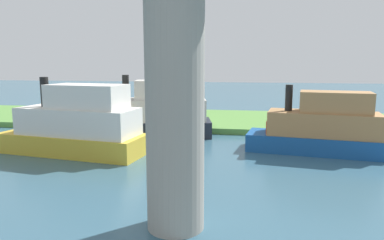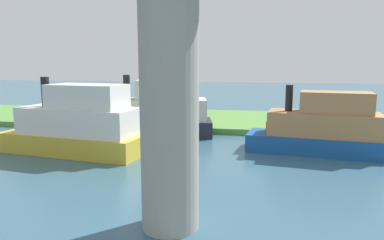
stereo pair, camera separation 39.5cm
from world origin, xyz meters
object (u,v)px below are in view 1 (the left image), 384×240
(bridge_pylon, at_px, (175,87))
(mooring_post, at_px, (205,121))
(skiff_small, at_px, (320,128))
(motorboat_white, at_px, (155,114))
(houseboat_blue, at_px, (76,126))
(person_on_bank, at_px, (192,118))

(bridge_pylon, bearing_deg, mooring_post, -85.90)
(mooring_post, xyz_separation_m, skiff_small, (-8.54, 5.62, 0.68))
(bridge_pylon, relative_size, motorboat_white, 1.01)
(bridge_pylon, distance_m, skiff_small, 14.86)
(bridge_pylon, bearing_deg, motorboat_white, -72.13)
(bridge_pylon, height_order, motorboat_white, bridge_pylon)
(bridge_pylon, distance_m, motorboat_white, 17.10)
(houseboat_blue, xyz_separation_m, motorboat_white, (-3.64, -6.43, -0.01))
(person_on_bank, distance_m, mooring_post, 1.16)
(mooring_post, distance_m, motorboat_white, 4.49)
(houseboat_blue, bearing_deg, skiff_small, -169.58)
(houseboat_blue, bearing_deg, mooring_post, -131.15)
(skiff_small, bearing_deg, bridge_pylon, 59.87)
(skiff_small, bearing_deg, motorboat_white, -15.67)
(bridge_pylon, distance_m, mooring_post, 18.64)
(person_on_bank, bearing_deg, motorboat_white, 41.05)
(mooring_post, height_order, houseboat_blue, houseboat_blue)
(skiff_small, relative_size, motorboat_white, 0.89)
(houseboat_blue, bearing_deg, motorboat_white, -119.56)
(person_on_bank, xyz_separation_m, houseboat_blue, (6.36, 8.80, 0.68))
(bridge_pylon, bearing_deg, houseboat_blue, -47.33)
(person_on_bank, xyz_separation_m, skiff_small, (-9.67, 5.85, 0.48))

